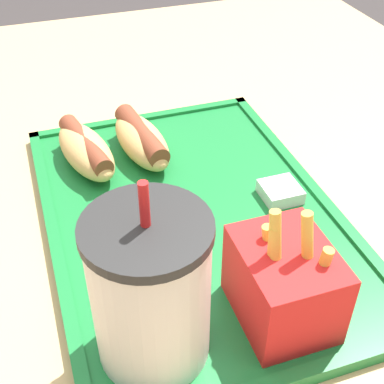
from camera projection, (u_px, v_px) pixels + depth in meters
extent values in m
cube|color=tan|center=(198.00, 384.00, 0.81)|extent=(1.23, 1.00, 0.70)
cube|color=#197233|center=(192.00, 218.00, 0.57)|extent=(0.43, 0.30, 0.01)
cube|color=#197233|center=(312.00, 186.00, 0.60)|extent=(0.43, 0.01, 0.00)
cube|color=#197233|center=(55.00, 243.00, 0.53)|extent=(0.43, 0.01, 0.00)
cube|color=#197233|center=(279.00, 380.00, 0.41)|extent=(0.01, 0.30, 0.00)
cube|color=#197233|center=(142.00, 117.00, 0.72)|extent=(0.01, 0.30, 0.00)
cylinder|color=silver|center=(151.00, 295.00, 0.40)|extent=(0.09, 0.09, 0.12)
cylinder|color=#262626|center=(146.00, 229.00, 0.35)|extent=(0.09, 0.09, 0.01)
cylinder|color=red|center=(144.00, 204.00, 0.34)|extent=(0.01, 0.01, 0.03)
ellipsoid|color=tan|center=(86.00, 151.00, 0.62)|extent=(0.13, 0.07, 0.04)
cylinder|color=brown|center=(85.00, 145.00, 0.62)|extent=(0.12, 0.05, 0.02)
ellipsoid|color=tan|center=(142.00, 141.00, 0.64)|extent=(0.13, 0.06, 0.04)
cylinder|color=brown|center=(141.00, 135.00, 0.63)|extent=(0.12, 0.04, 0.02)
cube|color=red|center=(284.00, 284.00, 0.44)|extent=(0.09, 0.07, 0.07)
cylinder|color=gold|center=(269.00, 253.00, 0.44)|extent=(0.01, 0.02, 0.06)
cylinder|color=gold|center=(307.00, 257.00, 0.41)|extent=(0.02, 0.02, 0.09)
cylinder|color=gold|center=(267.00, 262.00, 0.42)|extent=(0.01, 0.01, 0.07)
cylinder|color=gold|center=(320.00, 275.00, 0.41)|extent=(0.01, 0.02, 0.06)
cylinder|color=gold|center=(276.00, 256.00, 0.41)|extent=(0.02, 0.01, 0.08)
cube|color=silver|center=(280.00, 192.00, 0.58)|extent=(0.04, 0.04, 0.01)
cube|color=white|center=(281.00, 187.00, 0.58)|extent=(0.03, 0.03, 0.00)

